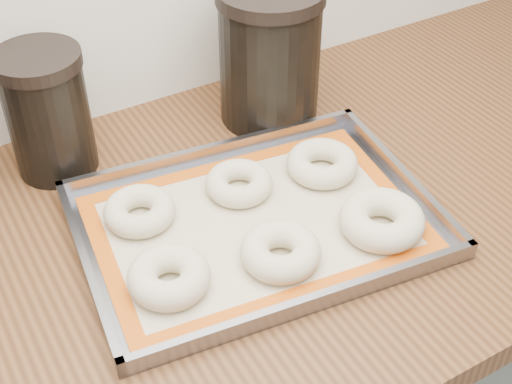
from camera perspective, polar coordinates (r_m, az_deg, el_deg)
countertop at (r=0.94m, az=-8.22°, el=-5.56°), size 3.06×0.68×0.04m
baking_tray at (r=0.94m, az=-0.00°, el=-2.47°), size 0.50×0.38×0.03m
baking_mat at (r=0.94m, az=-0.00°, el=-2.55°), size 0.45×0.34×0.00m
bagel_front_left at (r=0.86m, az=-6.97°, el=-6.74°), size 0.12×0.12×0.04m
bagel_front_mid at (r=0.88m, az=1.98°, el=-4.77°), size 0.12×0.12×0.04m
bagel_front_right at (r=0.94m, az=10.03°, el=-2.21°), size 0.11×0.11×0.04m
bagel_back_left at (r=0.95m, az=-9.31°, el=-1.50°), size 0.10×0.10×0.03m
bagel_back_mid at (r=0.99m, az=-1.37°, el=0.71°), size 0.12×0.12×0.03m
bagel_back_right at (r=1.02m, az=5.31°, el=2.29°), size 0.12×0.12×0.03m
canister_mid at (r=1.03m, az=-16.32°, el=6.12°), size 0.12×0.12×0.19m
canister_right at (r=1.10m, az=1.10°, el=10.91°), size 0.16×0.16×0.22m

